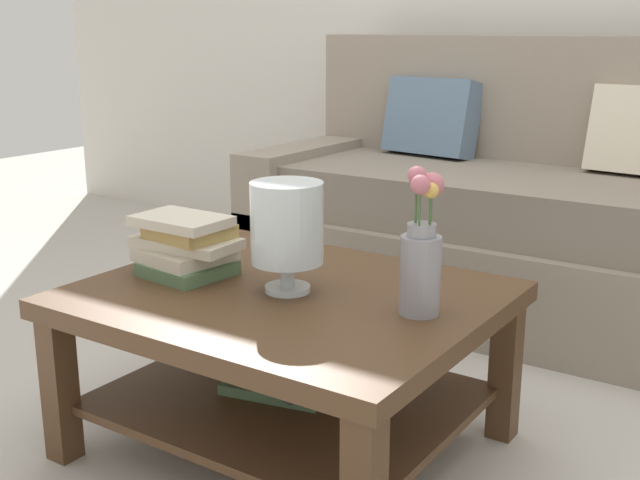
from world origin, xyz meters
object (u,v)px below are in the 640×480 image
flower_pitcher (421,256)px  book_stack_main (186,245)px  couch (519,220)px  glass_hurricane_vase (287,226)px  coffee_table (288,335)px

flower_pitcher → book_stack_main: bearing=-173.7°
couch → glass_hurricane_vase: couch is taller
couch → coffee_table: couch is taller
couch → flower_pitcher: bearing=-79.4°
coffee_table → book_stack_main: bearing=-172.9°
coffee_table → glass_hurricane_vase: bearing=-43.7°
glass_hurricane_vase → flower_pitcher: size_ratio=0.81×
couch → flower_pitcher: 1.40m
flower_pitcher → couch: bearing=100.6°
book_stack_main → flower_pitcher: flower_pitcher is taller
glass_hurricane_vase → couch: bearing=86.0°
flower_pitcher → coffee_table: bearing=-174.3°
couch → flower_pitcher: (0.25, -1.36, 0.22)m
coffee_table → flower_pitcher: size_ratio=2.92×
book_stack_main → coffee_table: bearing=7.1°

